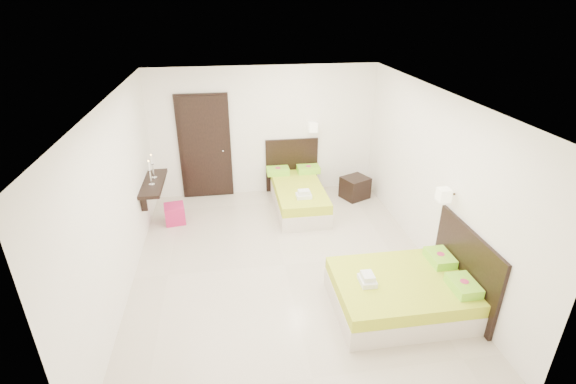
{
  "coord_description": "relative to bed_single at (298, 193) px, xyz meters",
  "views": [
    {
      "loc": [
        -0.76,
        -5.31,
        3.77
      ],
      "look_at": [
        0.1,
        0.3,
        1.1
      ],
      "focal_mm": 26.0,
      "sensor_mm": 36.0,
      "label": 1
    }
  ],
  "objects": [
    {
      "name": "floor",
      "position": [
        -0.55,
        -1.93,
        -0.28
      ],
      "size": [
        5.5,
        5.5,
        0.0
      ],
      "primitive_type": "plane",
      "color": "beige",
      "rests_on": "ground"
    },
    {
      "name": "bed_single",
      "position": [
        0.0,
        0.0,
        0.0
      ],
      "size": [
        1.09,
        1.81,
        1.5
      ],
      "color": "beige",
      "rests_on": "ground"
    },
    {
      "name": "bed_double",
      "position": [
        0.9,
        -3.13,
        -0.02
      ],
      "size": [
        1.75,
        1.49,
        1.44
      ],
      "color": "beige",
      "rests_on": "ground"
    },
    {
      "name": "nightstand",
      "position": [
        1.22,
        0.22,
        -0.06
      ],
      "size": [
        0.64,
        0.61,
        0.44
      ],
      "primitive_type": "cube",
      "rotation": [
        0.0,
        0.0,
        0.43
      ],
      "color": "black",
      "rests_on": "ground"
    },
    {
      "name": "ottoman",
      "position": [
        -2.34,
        -0.3,
        -0.1
      ],
      "size": [
        0.4,
        0.4,
        0.35
      ],
      "primitive_type": "cube",
      "rotation": [
        0.0,
        0.0,
        0.15
      ],
      "color": "#AD174C",
      "rests_on": "ground"
    },
    {
      "name": "door",
      "position": [
        -1.75,
        0.76,
        0.77
      ],
      "size": [
        1.02,
        0.15,
        2.14
      ],
      "color": "black",
      "rests_on": "ground"
    },
    {
      "name": "console_shelf",
      "position": [
        -2.63,
        -0.33,
        0.54
      ],
      "size": [
        0.35,
        1.2,
        0.78
      ],
      "color": "black",
      "rests_on": "ground"
    }
  ]
}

